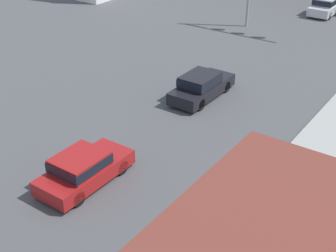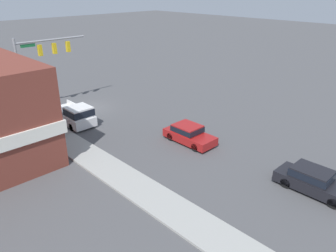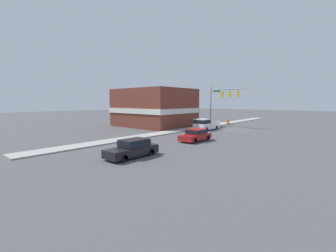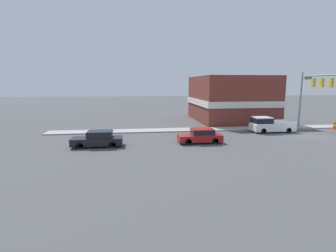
{
  "view_description": "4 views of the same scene",
  "coord_description": "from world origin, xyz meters",
  "views": [
    {
      "loc": [
        10.84,
        1.42,
        11.91
      ],
      "look_at": [
        0.55,
        16.01,
        1.95
      ],
      "focal_mm": 50.0,
      "sensor_mm": 36.0,
      "label": 1
    },
    {
      "loc": [
        16.5,
        28.82,
        11.84
      ],
      "look_at": [
        0.62,
        12.48,
        1.99
      ],
      "focal_mm": 35.0,
      "sensor_mm": 36.0,
      "label": 2
    },
    {
      "loc": [
        -16.44,
        34.98,
        4.68
      ],
      "look_at": [
        0.81,
        15.11,
        1.83
      ],
      "focal_mm": 24.0,
      "sensor_mm": 36.0,
      "label": 3
    },
    {
      "loc": [
        -26.86,
        19.34,
        5.91
      ],
      "look_at": [
        -0.79,
        15.96,
        1.67
      ],
      "focal_mm": 28.0,
      "sensor_mm": 36.0,
      "label": 4
    }
  ],
  "objects": [
    {
      "name": "car_second_ahead",
      "position": [
        -1.87,
        22.79,
        0.78
      ],
      "size": [
        1.82,
        4.72,
        1.51
      ],
      "color": "black",
      "rests_on": "ground"
    },
    {
      "name": "pickup_truck_parked",
      "position": [
        3.24,
        2.92,
        0.93
      ],
      "size": [
        2.11,
        5.2,
        1.91
      ],
      "color": "black",
      "rests_on": "ground"
    },
    {
      "name": "near_signal_assembly",
      "position": [
        3.06,
        -2.62,
        5.44
      ],
      "size": [
        7.24,
        0.49,
        7.4
      ],
      "color": "gray",
      "rests_on": "ground"
    },
    {
      "name": "construction_barrel",
      "position": [
        3.9,
        -6.79,
        0.51
      ],
      "size": [
        0.63,
        0.63,
        1.0
      ],
      "color": "orange",
      "rests_on": "ground"
    },
    {
      "name": "corner_brick_building",
      "position": [
        14.14,
        3.85,
        3.49
      ],
      "size": [
        13.78,
        11.25,
        7.09
      ],
      "color": "brown",
      "rests_on": "ground"
    },
    {
      "name": "car_lead",
      "position": [
        -1.5,
        12.71,
        0.76
      ],
      "size": [
        1.92,
        4.36,
        1.45
      ],
      "color": "black",
      "rests_on": "ground"
    },
    {
      "name": "ground_plane",
      "position": [
        0.0,
        0.0,
        0.0
      ],
      "size": [
        200.0,
        200.0,
        0.0
      ],
      "primitive_type": "plane",
      "color": "#4C4C4F"
    },
    {
      "name": "sidewalk_curb",
      "position": [
        5.7,
        0.0,
        0.07
      ],
      "size": [
        2.4,
        60.0,
        0.14
      ],
      "color": "#9E9E99",
      "rests_on": "ground"
    }
  ]
}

